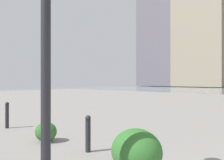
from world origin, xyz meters
TOP-DOWN VIEW (x-y plane):
  - building_annex at (25.50, -63.31)m, footprint 13.24×14.90m
  - building_highrise at (37.86, -63.06)m, footprint 11.66×14.29m
  - lamppost at (3.43, 0.64)m, footprint 0.98×0.28m
  - bollard_near at (4.51, -1.13)m, footprint 0.13×0.13m
  - bollard_mid at (8.54, -1.08)m, footprint 0.13×0.13m
  - shrub_low at (2.94, -0.84)m, footprint 0.92×0.83m
  - shrub_round at (6.02, -0.99)m, footprint 0.61×0.55m

SIDE VIEW (x-z plane):
  - shrub_round at x=6.02m, z-range 0.00..0.52m
  - shrub_low at x=2.94m, z-range 0.00..0.78m
  - bollard_near at x=4.51m, z-range 0.02..0.85m
  - bollard_mid at x=8.54m, z-range 0.02..0.91m
  - lamppost at x=3.43m, z-range 0.65..4.46m
  - building_highrise at x=37.86m, z-range 0.00..34.72m
  - building_annex at x=25.50m, z-range 0.00..38.04m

